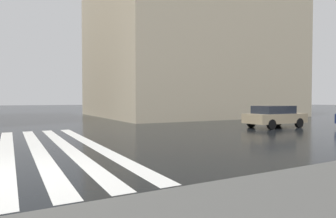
{
  "coord_description": "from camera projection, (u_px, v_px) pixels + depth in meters",
  "views": [
    {
      "loc": [
        -7.61,
        0.13,
        1.75
      ],
      "look_at": [
        4.68,
        -6.58,
        1.34
      ],
      "focal_mm": 31.14,
      "sensor_mm": 36.0,
      "label": 1
    }
  ],
  "objects": [
    {
      "name": "ground_plane",
      "position": [
        17.0,
        176.0,
        6.79
      ],
      "size": [
        220.0,
        220.0,
        0.0
      ],
      "primitive_type": "plane",
      "color": "black"
    },
    {
      "name": "car_champagne",
      "position": [
        275.0,
        116.0,
        18.7
      ],
      "size": [
        1.85,
        4.1,
        1.41
      ],
      "color": "tan",
      "rests_on": "ground_plane"
    },
    {
      "name": "haussmann_block_corner",
      "position": [
        187.0,
        13.0,
        34.04
      ],
      "size": [
        17.95,
        20.38,
        24.48
      ],
      "color": "beige",
      "rests_on": "ground_plane"
    }
  ]
}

